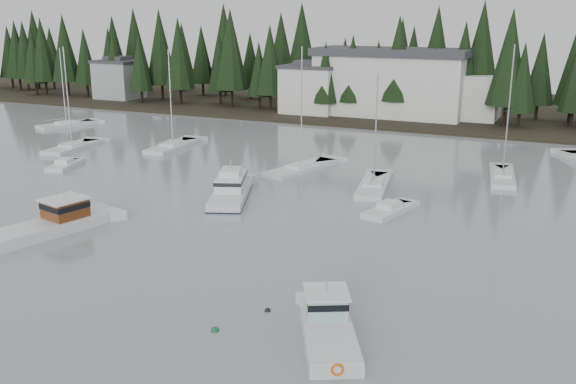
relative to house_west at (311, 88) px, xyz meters
name	(u,v)px	position (x,y,z in m)	size (l,w,h in m)	color
ground	(38,352)	(18.00, -79.00, -4.65)	(260.00, 260.00, 0.00)	gray
far_shore_land	(438,108)	(18.00, 18.00, -4.65)	(240.00, 54.00, 1.00)	black
conifer_treeline	(425,117)	(18.00, 7.00, -4.65)	(200.00, 22.00, 20.00)	black
house_west	(311,88)	(0.00, 0.00, 0.00)	(9.54, 7.42, 8.75)	silver
house_far_west	(119,78)	(-42.00, 2.00, -0.25)	(8.48, 7.42, 8.25)	#999EA0
harbor_inn	(404,84)	(15.04, 3.34, 1.12)	(29.50, 11.50, 10.90)	silver
lobster_boat_brown	(49,225)	(4.54, -64.45, -4.11)	(6.34, 10.18, 4.79)	silver
cabin_cruiser_center	(231,191)	(12.79, -49.83, -4.02)	(6.49, 10.31, 4.24)	silver
lobster_boat_teal	(328,329)	(30.95, -71.26, -4.16)	(5.81, 7.91, 4.19)	silver
sailboat_0	(374,187)	(23.95, -40.69, -4.60)	(4.40, 10.25, 11.85)	silver
sailboat_1	(72,148)	(-17.00, -38.58, -4.59)	(4.06, 9.30, 13.43)	silver
sailboat_2	(67,126)	(-30.14, -25.60, -4.59)	(5.67, 9.21, 12.37)	silver
sailboat_4	(301,170)	(14.40, -36.94, -4.59)	(5.40, 10.82, 14.00)	silver
sailboat_5	(502,178)	(35.22, -31.66, -4.56)	(3.71, 9.51, 14.41)	silver
sailboat_6	(173,147)	(-5.66, -32.57, -4.59)	(3.69, 10.02, 13.08)	silver
runabout_0	(65,166)	(-10.48, -46.88, -4.52)	(3.58, 5.64, 1.42)	silver
runabout_1	(389,212)	(27.73, -48.27, -4.52)	(3.62, 6.26, 1.42)	silver
mooring_buoy_green	(215,331)	(25.05, -73.20, -4.65)	(0.47, 0.47, 0.47)	#145933
mooring_buoy_dark	(268,311)	(26.60, -69.81, -4.65)	(0.37, 0.37, 0.37)	black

